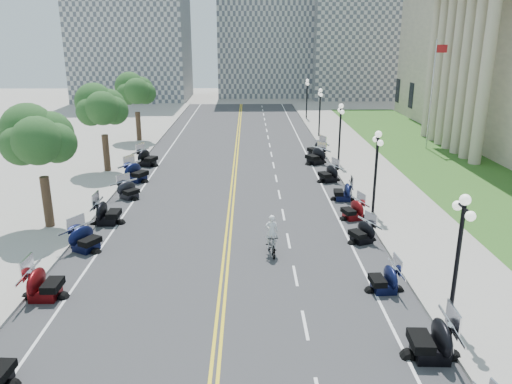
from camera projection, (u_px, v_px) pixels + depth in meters
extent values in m
plane|color=gray|center=(228.00, 241.00, 26.17)|extent=(160.00, 160.00, 0.00)
cube|color=#333335|center=(233.00, 186.00, 35.71)|extent=(16.00, 90.00, 0.01)
cube|color=yellow|center=(231.00, 186.00, 35.71)|extent=(0.12, 90.00, 0.00)
cube|color=yellow|center=(235.00, 186.00, 35.71)|extent=(0.12, 90.00, 0.00)
cube|color=white|center=(322.00, 186.00, 35.80)|extent=(0.12, 90.00, 0.00)
cube|color=white|center=(144.00, 187.00, 35.62)|extent=(0.12, 90.00, 0.00)
cube|color=white|center=(305.00, 325.00, 18.58)|extent=(0.12, 2.00, 0.00)
cube|color=white|center=(295.00, 276.00, 22.40)|extent=(0.12, 2.00, 0.00)
cube|color=white|center=(288.00, 241.00, 26.22)|extent=(0.12, 2.00, 0.00)
cube|color=white|center=(283.00, 215.00, 30.03)|extent=(0.12, 2.00, 0.00)
cube|color=white|center=(279.00, 194.00, 33.85)|extent=(0.12, 2.00, 0.00)
cube|color=white|center=(276.00, 178.00, 37.66)|extent=(0.12, 2.00, 0.00)
cube|color=white|center=(274.00, 165.00, 41.48)|extent=(0.12, 2.00, 0.00)
cube|color=white|center=(271.00, 154.00, 45.29)|extent=(0.12, 2.00, 0.00)
cube|color=white|center=(270.00, 145.00, 49.11)|extent=(0.12, 2.00, 0.00)
cube|color=white|center=(268.00, 137.00, 52.93)|extent=(0.12, 2.00, 0.00)
cube|color=white|center=(267.00, 130.00, 56.74)|extent=(0.12, 2.00, 0.00)
cube|color=white|center=(266.00, 124.00, 60.56)|extent=(0.12, 2.00, 0.00)
cube|color=white|center=(264.00, 119.00, 64.37)|extent=(0.12, 2.00, 0.00)
cube|color=white|center=(264.00, 114.00, 68.19)|extent=(0.12, 2.00, 0.00)
cube|color=white|center=(263.00, 110.00, 72.00)|extent=(0.12, 2.00, 0.00)
cube|color=white|center=(262.00, 107.00, 75.82)|extent=(0.12, 2.00, 0.00)
cube|color=#9E9991|center=(379.00, 185.00, 35.84)|extent=(5.00, 90.00, 0.15)
cube|color=#9E9991|center=(86.00, 186.00, 35.54)|extent=(5.00, 90.00, 0.15)
cube|color=#356023|center=(436.00, 158.00, 43.58)|extent=(9.00, 60.00, 0.10)
cube|color=gray|center=(131.00, 18.00, 81.16)|extent=(18.00, 14.00, 26.00)
cube|color=gray|center=(264.00, 7.00, 86.60)|extent=(16.00, 12.00, 30.00)
cube|color=gray|center=(370.00, 31.00, 85.20)|extent=(20.00, 14.00, 22.00)
imported|color=#A51414|center=(271.00, 244.00, 24.41)|extent=(0.77, 1.87, 1.09)
imported|color=silver|center=(272.00, 217.00, 23.99)|extent=(0.63, 0.41, 1.73)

